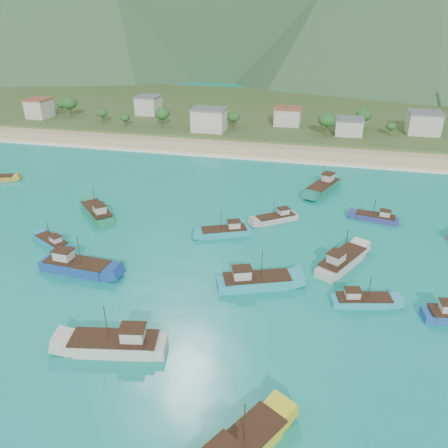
% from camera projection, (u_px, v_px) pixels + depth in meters
% --- Properties ---
extents(ground, '(600.00, 600.00, 0.00)m').
position_uv_depth(ground, '(229.00, 294.00, 67.98)').
color(ground, '#0B7F6C').
rests_on(ground, ground).
extents(beach, '(400.00, 18.00, 1.20)m').
position_uv_depth(beach, '(285.00, 152.00, 137.12)').
color(beach, beige).
rests_on(beach, ground).
extents(land, '(400.00, 110.00, 2.40)m').
position_uv_depth(land, '(301.00, 113.00, 190.51)').
color(land, '#385123').
rests_on(land, ground).
extents(surf_line, '(400.00, 2.50, 0.08)m').
position_uv_depth(surf_line, '(282.00, 161.00, 128.81)').
color(surf_line, white).
rests_on(surf_line, ground).
extents(village, '(217.03, 33.59, 7.42)m').
position_uv_depth(village, '(303.00, 120.00, 155.72)').
color(village, beige).
rests_on(village, ground).
extents(vegetation, '(276.79, 25.11, 8.82)m').
position_uv_depth(vegetation, '(297.00, 119.00, 156.06)').
color(vegetation, '#235623').
rests_on(vegetation, ground).
extents(boat_1, '(12.33, 7.55, 7.01)m').
position_uv_depth(boat_1, '(255.00, 282.00, 69.29)').
color(boat_1, teal).
rests_on(boat_1, ground).
extents(boat_4, '(8.95, 7.65, 5.41)m').
position_uv_depth(boat_4, '(276.00, 219.00, 91.31)').
color(boat_4, '#AFA7A0').
rests_on(boat_4, ground).
extents(boat_8, '(12.97, 5.94, 7.39)m').
position_uv_depth(boat_8, '(117.00, 345.00, 56.09)').
color(boat_8, beige).
rests_on(boat_8, ground).
extents(boat_9, '(9.10, 4.19, 5.18)m').
position_uv_depth(boat_9, '(376.00, 218.00, 91.68)').
color(boat_9, navy).
rests_on(boat_9, ground).
extents(boat_10, '(9.28, 4.56, 5.27)m').
position_uv_depth(boat_10, '(362.00, 301.00, 65.17)').
color(boat_10, teal).
rests_on(boat_10, ground).
extents(boat_11, '(10.90, 10.86, 7.02)m').
position_uv_depth(boat_11, '(97.00, 213.00, 93.18)').
color(boat_11, '#1B7A4E').
rests_on(boat_11, ground).
extents(boat_12, '(8.80, 12.16, 7.05)m').
position_uv_depth(boat_12, '(341.00, 262.00, 74.91)').
color(boat_12, beige).
rests_on(boat_12, ground).
extents(boat_14, '(8.27, 13.21, 7.52)m').
position_uv_depth(boat_14, '(323.00, 187.00, 106.70)').
color(boat_14, '#187056').
rests_on(boat_14, ground).
extents(boat_17, '(8.61, 6.09, 4.97)m').
position_uv_depth(boat_17, '(52.00, 243.00, 81.95)').
color(boat_17, '#1980B4').
rests_on(boat_17, ground).
extents(boat_25, '(12.59, 4.38, 7.33)m').
position_uv_depth(boat_25, '(77.00, 267.00, 73.42)').
color(boat_25, navy).
rests_on(boat_25, ground).
extents(boat_26, '(10.09, 6.55, 5.76)m').
position_uv_depth(boat_26, '(225.00, 232.00, 85.57)').
color(boat_26, teal).
rests_on(boat_26, ground).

